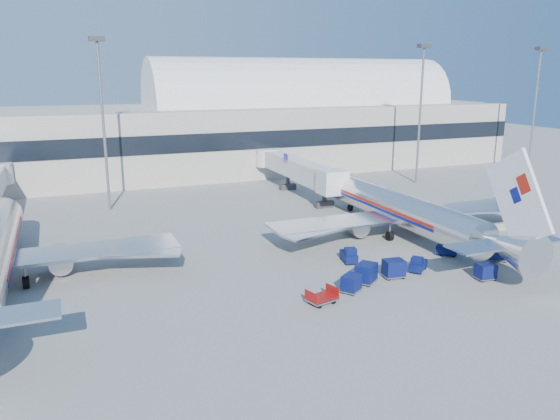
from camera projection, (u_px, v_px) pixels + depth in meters
name	position (u px, v px, depth m)	size (l,w,h in m)	color
ground	(346.00, 258.00, 54.72)	(260.00, 260.00, 0.00)	gray
terminal	(130.00, 133.00, 98.19)	(170.00, 28.15, 21.00)	#B2AA9E
airliner_main	(405.00, 211.00, 61.71)	(32.00, 37.26, 12.07)	silver
jetbridge_near	(293.00, 167.00, 84.22)	(4.40, 27.50, 6.25)	silver
mast_west	(101.00, 99.00, 70.75)	(2.00, 1.20, 22.60)	slate
mast_east	(421.00, 94.00, 89.03)	(2.00, 1.20, 22.60)	slate
mast_far_east	(537.00, 92.00, 98.17)	(2.00, 1.20, 22.60)	slate
barrier_near	(475.00, 230.00, 62.99)	(3.00, 0.55, 0.90)	#9E9E96
barrier_mid	(497.00, 227.00, 64.19)	(3.00, 0.55, 0.90)	#9E9E96
barrier_far	(519.00, 224.00, 65.40)	(3.00, 0.55, 0.90)	#9E9E96
tug_lead	(418.00, 264.00, 51.02)	(2.51, 2.33, 1.50)	#091148
tug_right	(446.00, 249.00, 55.62)	(2.24, 2.16, 1.35)	#091148
tug_left	(349.00, 255.00, 53.45)	(1.73, 2.65, 1.59)	#091148
cart_train_a	(394.00, 268.00, 49.39)	(2.07, 1.68, 1.69)	#091148
cart_train_b	(366.00, 273.00, 48.11)	(2.54, 2.45, 1.78)	#091148
cart_train_c	(351.00, 283.00, 46.13)	(2.18, 2.08, 1.53)	#091148
cart_solo_near	(486.00, 271.00, 48.92)	(1.80, 1.44, 1.50)	#091148
cart_solo_far	(497.00, 253.00, 53.85)	(2.23, 2.05, 1.58)	#091148
cart_open_red	(322.00, 298.00, 43.91)	(2.67, 2.17, 0.63)	slate
ramp_worker	(536.00, 266.00, 50.12)	(0.62, 0.41, 1.71)	#E3F619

